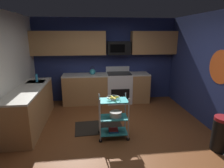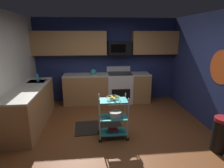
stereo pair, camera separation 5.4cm
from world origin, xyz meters
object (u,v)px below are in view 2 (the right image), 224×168
oven_range (120,87)px  dish_soap_bottle (37,78)px  book_stack (113,130)px  trash_can (222,135)px  microwave (119,48)px  fruit_bowl (113,98)px  mixing_bowl_large (116,114)px  kettle (93,72)px  rolling_cart (113,117)px

oven_range → dish_soap_bottle: dish_soap_bottle is taller
book_stack → trash_can: bearing=-19.3°
microwave → fruit_bowl: bearing=-100.8°
mixing_bowl_large → dish_soap_bottle: (-1.88, 1.35, 0.50)m
kettle → dish_soap_bottle: 1.64m
book_stack → dish_soap_bottle: bearing=143.5°
microwave → trash_can: bearing=-62.7°
dish_soap_bottle → trash_can: dish_soap_bottle is taller
trash_can → oven_range: bearing=118.2°
book_stack → kettle: size_ratio=0.76×
oven_range → mixing_bowl_large: bearing=-100.1°
rolling_cart → trash_can: rolling_cart is taller
fruit_bowl → book_stack: fruit_bowl is taller
oven_range → kettle: size_ratio=4.17×
microwave → rolling_cart: (-0.43, -2.25, -1.25)m
microwave → mixing_bowl_large: size_ratio=2.78×
fruit_bowl → trash_can: (1.94, -0.68, -0.55)m
mixing_bowl_large → kettle: (-0.43, 2.14, 0.48)m
microwave → kettle: microwave is taller
mixing_bowl_large → kettle: kettle is taller
book_stack → kettle: kettle is taller
rolling_cart → fruit_bowl: bearing=45.0°
dish_soap_bottle → oven_range: bearing=19.2°
oven_range → trash_can: (1.51, -2.82, -0.15)m
microwave → dish_soap_bottle: (-2.26, -0.89, -0.68)m
rolling_cart → trash_can: size_ratio=1.39×
mixing_bowl_large → trash_can: 2.02m
rolling_cart → kettle: 2.24m
microwave → trash_can: (1.51, -2.92, -1.37)m
rolling_cart → kettle: kettle is taller
fruit_bowl → microwave: bearing=79.2°
oven_range → trash_can: oven_range is taller
fruit_bowl → mixing_bowl_large: fruit_bowl is taller
book_stack → dish_soap_bottle: dish_soap_bottle is taller
rolling_cart → fruit_bowl: 0.42m
mixing_bowl_large → trash_can: size_ratio=0.38×
microwave → rolling_cart: microwave is taller
dish_soap_bottle → microwave: bearing=21.5°
mixing_bowl_large → book_stack: mixing_bowl_large is taller
kettle → fruit_bowl: bearing=-79.8°
fruit_bowl → oven_range: bearing=78.6°
kettle → dish_soap_bottle: (-1.44, -0.78, 0.02)m
oven_range → book_stack: (-0.43, -2.14, -0.32)m
microwave → dish_soap_bottle: bearing=-158.5°
oven_range → kettle: (-0.82, -0.00, 0.52)m
mixing_bowl_large → dish_soap_bottle: size_ratio=1.26×
microwave → trash_can: microwave is taller
rolling_cart → mixing_bowl_large: rolling_cart is taller
microwave → book_stack: bearing=-100.8°
oven_range → trash_can: bearing=-61.8°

